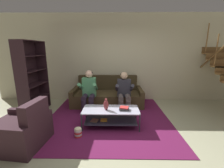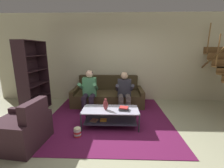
{
  "view_description": "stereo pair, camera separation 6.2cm",
  "coord_description": "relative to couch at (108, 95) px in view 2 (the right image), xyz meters",
  "views": [
    {
      "loc": [
        -0.09,
        -2.72,
        1.76
      ],
      "look_at": [
        -0.15,
        1.01,
        0.89
      ],
      "focal_mm": 24.0,
      "sensor_mm": 36.0,
      "label": 1
    },
    {
      "loc": [
        -0.03,
        -2.72,
        1.76
      ],
      "look_at": [
        -0.15,
        1.01,
        0.89
      ],
      "focal_mm": 24.0,
      "sensor_mm": 36.0,
      "label": 2
    }
  ],
  "objects": [
    {
      "name": "ground",
      "position": [
        0.31,
        -1.94,
        -0.29
      ],
      "size": [
        16.8,
        16.8,
        0.0
      ],
      "primitive_type": "plane",
      "color": "#ACAC8A"
    },
    {
      "name": "back_partition",
      "position": [
        0.31,
        0.52,
        1.16
      ],
      "size": [
        8.4,
        0.12,
        2.9
      ],
      "primitive_type": "cube",
      "color": "beige",
      "rests_on": "ground"
    },
    {
      "name": "couch",
      "position": [
        0.0,
        0.0,
        0.0
      ],
      "size": [
        2.22,
        0.94,
        0.9
      ],
      "color": "#433620",
      "rests_on": "ground"
    },
    {
      "name": "person_seated_left",
      "position": [
        -0.5,
        -0.56,
        0.35
      ],
      "size": [
        0.5,
        0.58,
        1.17
      ],
      "color": "#2F2335",
      "rests_on": "ground"
    },
    {
      "name": "person_seated_right",
      "position": [
        0.5,
        -0.56,
        0.33
      ],
      "size": [
        0.5,
        0.58,
        1.13
      ],
      "color": "#5C4F4E",
      "rests_on": "ground"
    },
    {
      "name": "coffee_table",
      "position": [
        0.14,
        -1.47,
        -0.0
      ],
      "size": [
        1.28,
        0.57,
        0.42
      ],
      "color": "#B5B3CA",
      "rests_on": "ground"
    },
    {
      "name": "area_rug",
      "position": [
        0.07,
        -0.86,
        -0.28
      ],
      "size": [
        3.09,
        3.4,
        0.01
      ],
      "color": "#601742",
      "rests_on": "ground"
    },
    {
      "name": "vase",
      "position": [
        0.04,
        -1.51,
        0.26
      ],
      "size": [
        0.11,
        0.11,
        0.26
      ],
      "color": "maroon",
      "rests_on": "coffee_table"
    },
    {
      "name": "book_stack",
      "position": [
        0.44,
        -1.51,
        0.17
      ],
      "size": [
        0.23,
        0.19,
        0.07
      ],
      "color": "silver",
      "rests_on": "coffee_table"
    },
    {
      "name": "bookshelf",
      "position": [
        -2.06,
        -0.67,
        0.47
      ],
      "size": [
        0.4,
        1.03,
        1.98
      ],
      "color": "#2E1A21",
      "rests_on": "ground"
    },
    {
      "name": "armchair",
      "position": [
        -1.51,
        -2.21,
        0.0
      ],
      "size": [
        1.0,
        0.94,
        0.88
      ],
      "color": "#361F26",
      "rests_on": "ground"
    },
    {
      "name": "popcorn_tub",
      "position": [
        -0.51,
        -1.92,
        -0.18
      ],
      "size": [
        0.15,
        0.15,
        0.21
      ],
      "color": "red",
      "rests_on": "ground"
    }
  ]
}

